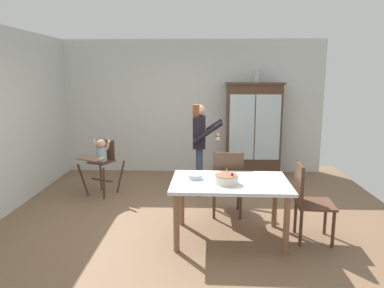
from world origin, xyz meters
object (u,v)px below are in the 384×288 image
Objects in this scene: dining_table at (230,188)px; dining_chair_far_side at (227,179)px; serving_bowl at (195,177)px; china_cabinet at (253,129)px; birthday_cake at (227,179)px; adult_person at (200,138)px; ceramic_vase at (257,76)px; dining_chair_right_end at (307,197)px; high_chair_with_toddler at (101,157)px.

dining_chair_far_side is (0.01, 0.69, -0.09)m from dining_table.
dining_chair_far_side reaches higher than serving_bowl.
china_cabinet is 6.63× the size of birthday_cake.
dining_table is (-0.66, -2.92, -0.29)m from china_cabinet.
adult_person is 1.73m from dining_table.
adult_person is at bearing 100.80° from birthday_cake.
ceramic_vase reaches higher than dining_table.
dining_chair_right_end is at bearing 143.09° from dining_chair_far_side.
ceramic_vase is at bearing 8.81° from dining_chair_right_end.
dining_chair_far_side is at bearing 88.81° from dining_table.
china_cabinet is at bearing 76.81° from birthday_cake.
adult_person reaches higher than dining_chair_far_side.
adult_person is 1.80m from birthday_cake.
adult_person is at bearing -66.86° from dining_chair_far_side.
dining_chair_right_end is at bearing -139.98° from adult_person.
high_chair_with_toddler is at bearing 141.71° from dining_table.
dining_chair_far_side is (0.40, -0.96, -0.41)m from adult_person.
birthday_cake is at bearing -16.33° from high_chair_with_toddler.
serving_bowl is at bearing 169.95° from dining_table.
adult_person is at bearing -130.31° from ceramic_vase.
dining_chair_far_side is at bearing 56.83° from dining_chair_right_end.
adult_person reaches higher than dining_table.
dining_chair_far_side is (-0.68, -2.24, -1.42)m from ceramic_vase.
high_chair_with_toddler is 5.28× the size of serving_bowl.
dining_chair_far_side reaches higher than dining_table.
dining_chair_right_end reaches higher than serving_bowl.
serving_bowl is (1.61, -1.53, 0.11)m from high_chair_with_toddler.
high_chair_with_toddler is 0.62× the size of adult_person.
adult_person reaches higher than high_chair_with_toddler.
dining_chair_far_side is 1.00× the size of dining_chair_right_end.
high_chair_with_toddler is 0.66× the size of dining_table.
china_cabinet is 1.96× the size of high_chair_with_toddler.
ceramic_vase is 2.74m from dining_chair_far_side.
birthday_cake is (1.99, -1.72, 0.14)m from high_chair_with_toddler.
adult_person is 8.50× the size of serving_bowl.
serving_bowl is (-1.09, -2.85, -0.17)m from china_cabinet.
birthday_cake is (-0.75, -3.04, -1.18)m from ceramic_vase.
dining_table is 0.45m from serving_bowl.
adult_person is 1.06× the size of dining_table.
dining_chair_right_end reaches higher than birthday_cake.
adult_person is at bearing 103.18° from dining_table.
birthday_cake is (0.34, -1.76, -0.17)m from adult_person.
serving_bowl is at bearing -179.72° from adult_person.
china_cabinet is 1.29× the size of dining_table.
birthday_cake is at bearing -26.58° from serving_bowl.
china_cabinet is 3.12m from birthday_cake.
serving_bowl is 0.19× the size of dining_chair_far_side.
serving_bowl is 1.37m from dining_chair_right_end.
china_cabinet is 3.01m from high_chair_with_toddler.
serving_bowl is 0.19× the size of dining_chair_right_end.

